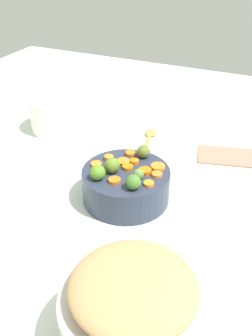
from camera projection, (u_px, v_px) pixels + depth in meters
The scene contains 24 objects.
tabletop at pixel (120, 196), 1.14m from camera, with size 2.40×2.40×0.02m, color silver.
serving_bowl_carrots at pixel (126, 185), 1.09m from camera, with size 0.24×0.24×0.09m, color #2C3348.
metal_pot at pixel (133, 321), 0.70m from camera, with size 0.26×0.26×0.12m, color #BEB9BA.
stuffing_mound at pixel (133, 287), 0.65m from camera, with size 0.22×0.22×0.06m, color tan.
carrot_slice_0 at pixel (145, 171), 1.05m from camera, with size 0.03×0.03×0.01m, color orange.
carrot_slice_1 at pixel (97, 171), 1.06m from camera, with size 0.03×0.03×0.01m, color orange.
carrot_slice_2 at pixel (123, 161), 1.10m from camera, with size 0.04×0.04×0.01m, color orange.
carrot_slice_3 at pixel (114, 180), 1.02m from camera, with size 0.03×0.03×0.01m, color orange.
carrot_slice_4 at pixel (157, 174), 1.04m from camera, with size 0.03×0.03×0.01m, color orange.
carrot_slice_5 at pixel (158, 167), 1.07m from camera, with size 0.04×0.04×0.01m, color orange.
carrot_slice_6 at pixel (134, 162), 1.09m from camera, with size 0.02×0.02×0.01m, color orange.
carrot_slice_7 at pixel (96, 164), 1.08m from camera, with size 0.03×0.03×0.01m, color orange.
carrot_slice_8 at pixel (149, 184), 1.00m from camera, with size 0.03×0.03×0.01m, color orange.
carrot_slice_9 at pixel (109, 158), 1.11m from camera, with size 0.03×0.03×0.01m, color orange.
carrot_slice_10 at pixel (127, 168), 1.07m from camera, with size 0.03×0.03×0.01m, color orange.
carrot_slice_11 at pixel (130, 153), 1.13m from camera, with size 0.03×0.03×0.01m, color orange.
brussels_sprout_0 at pixel (144, 152), 1.11m from camera, with size 0.04×0.04×0.04m, color #5E6D2A.
brussels_sprout_1 at pixel (139, 174), 1.02m from camera, with size 0.03×0.03×0.03m, color #5C803B.
brussels_sprout_2 at pixel (98, 172), 1.02m from camera, with size 0.04×0.04×0.04m, color #578726.
brussels_sprout_3 at pixel (112, 165), 1.05m from camera, with size 0.04×0.04×0.04m, color #5B7E27.
brussels_sprout_4 at pixel (133, 182), 0.98m from camera, with size 0.04×0.04×0.04m, color #43752A.
wooden_spoon at pixel (148, 139), 1.40m from camera, with size 0.08×0.27×0.01m.
casserole_dish at pixel (57, 114), 1.45m from camera, with size 0.20×0.20×0.12m, color white.
dish_towel at pixel (228, 156), 1.30m from camera, with size 0.20×0.12×0.01m, color #AB7762.
Camera 1 is at (-0.40, 0.82, 0.69)m, focal length 41.52 mm.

